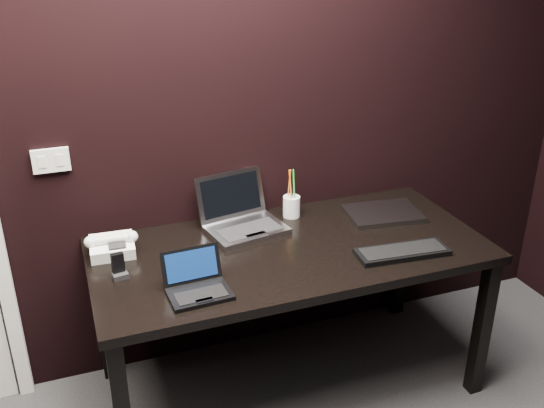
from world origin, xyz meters
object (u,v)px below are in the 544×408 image
object	(u,v)px
desk	(290,262)
closed_laptop	(383,213)
netbook	(197,285)
mobile_phone	(119,268)
desk_phone	(112,246)
pen_cup	(291,205)
silver_laptop	(242,220)
ext_keyboard	(402,252)

from	to	relation	value
desk	closed_laptop	xyz separation A→B (m)	(0.53, 0.14, 0.09)
netbook	mobile_phone	distance (m)	0.34
netbook	desk_phone	bearing A→B (deg)	122.85
desk_phone	pen_cup	size ratio (longest dim) A/B	0.94
desk	mobile_phone	distance (m)	0.74
silver_laptop	netbook	bearing A→B (deg)	-125.23
desk_phone	closed_laptop	bearing A→B (deg)	-2.65
netbook	desk_phone	size ratio (longest dim) A/B	1.08
pen_cup	netbook	bearing A→B (deg)	-139.29
netbook	closed_laptop	bearing A→B (deg)	19.51
mobile_phone	desk_phone	bearing A→B (deg)	90.85
silver_laptop	closed_laptop	bearing A→B (deg)	-8.66
desk	ext_keyboard	world-z (taller)	ext_keyboard
desk	pen_cup	xyz separation A→B (m)	(0.12, 0.29, 0.13)
ext_keyboard	mobile_phone	distance (m)	1.17
desk	desk_phone	xyz separation A→B (m)	(-0.73, 0.20, 0.12)
netbook	closed_laptop	world-z (taller)	netbook
netbook	pen_cup	world-z (taller)	pen_cup
desk	silver_laptop	size ratio (longest dim) A/B	4.38
desk_phone	mobile_phone	xyz separation A→B (m)	(0.00, -0.20, -0.00)
silver_laptop	desk_phone	world-z (taller)	silver_laptop
netbook	silver_laptop	distance (m)	0.56
desk	desk_phone	size ratio (longest dim) A/B	7.62
ext_keyboard	desk_phone	bearing A→B (deg)	159.79
netbook	desk_phone	distance (m)	0.49
silver_laptop	closed_laptop	distance (m)	0.68
ext_keyboard	closed_laptop	bearing A→B (deg)	72.44
mobile_phone	pen_cup	size ratio (longest dim) A/B	0.43
ext_keyboard	pen_cup	xyz separation A→B (m)	(-0.30, 0.51, 0.04)
mobile_phone	desk	bearing A→B (deg)	0.07
desk	pen_cup	bearing A→B (deg)	67.37
netbook	mobile_phone	xyz separation A→B (m)	(-0.26, 0.22, 0.01)
netbook	silver_laptop	world-z (taller)	silver_laptop
desk_phone	ext_keyboard	bearing A→B (deg)	-20.21
desk	desk_phone	bearing A→B (deg)	165.02
desk	netbook	xyz separation A→B (m)	(-0.46, -0.22, 0.11)
closed_laptop	netbook	bearing A→B (deg)	-160.49
netbook	silver_laptop	bearing A→B (deg)	54.77
desk_phone	netbook	bearing A→B (deg)	-57.15
desk	ext_keyboard	bearing A→B (deg)	-28.54
silver_laptop	desk_phone	bearing A→B (deg)	-175.69
netbook	pen_cup	bearing A→B (deg)	40.71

